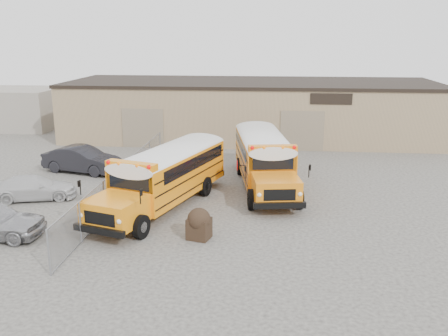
# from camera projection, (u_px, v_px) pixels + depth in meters

# --- Properties ---
(ground) EXTENTS (120.00, 120.00, 0.00)m
(ground) POSITION_uv_depth(u_px,v_px,m) (231.00, 222.00, 23.17)
(ground) COLOR #3B3936
(ground) RESTS_ON ground
(warehouse) EXTENTS (30.20, 10.20, 4.67)m
(warehouse) POSITION_uv_depth(u_px,v_px,m) (251.00, 109.00, 41.76)
(warehouse) COLOR #9E8362
(warehouse) RESTS_ON ground
(chainlink_fence) EXTENTS (0.07, 18.07, 1.81)m
(chainlink_fence) POSITION_uv_depth(u_px,v_px,m) (123.00, 181.00, 26.39)
(chainlink_fence) COLOR gray
(chainlink_fence) RESTS_ON ground
(distant_building_left) EXTENTS (8.00, 6.00, 3.60)m
(distant_building_left) POSITION_uv_depth(u_px,v_px,m) (13.00, 108.00, 45.92)
(distant_building_left) COLOR gray
(distant_building_left) RESTS_ON ground
(school_bus_left) EXTENTS (5.46, 10.48, 2.99)m
(school_bus_left) POSITION_uv_depth(u_px,v_px,m) (216.00, 147.00, 30.52)
(school_bus_left) COLOR orange
(school_bus_left) RESTS_ON ground
(school_bus_right) EXTENTS (4.06, 10.56, 3.01)m
(school_bus_right) POSITION_uv_depth(u_px,v_px,m) (252.00, 134.00, 34.50)
(school_bus_right) COLOR orange
(school_bus_right) RESTS_ON ground
(tarp_bundle) EXTENTS (1.09, 1.02, 1.36)m
(tarp_bundle) POSITION_uv_depth(u_px,v_px,m) (199.00, 223.00, 21.08)
(tarp_bundle) COLOR black
(tarp_bundle) RESTS_ON ground
(car_white) EXTENTS (4.63, 2.88, 1.25)m
(car_white) POSITION_uv_depth(u_px,v_px,m) (34.00, 188.00, 26.19)
(car_white) COLOR silver
(car_white) RESTS_ON ground
(car_dark) EXTENTS (5.25, 2.91, 1.64)m
(car_dark) POSITION_uv_depth(u_px,v_px,m) (82.00, 159.00, 31.27)
(car_dark) COLOR black
(car_dark) RESTS_ON ground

